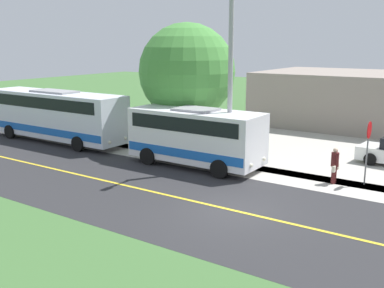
# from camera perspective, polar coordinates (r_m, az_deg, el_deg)

# --- Properties ---
(ground_plane) EXTENTS (120.00, 120.00, 0.00)m
(ground_plane) POSITION_cam_1_polar(r_m,az_deg,el_deg) (17.36, 5.26, -8.38)
(ground_plane) COLOR #3D6633
(road_surface) EXTENTS (8.00, 100.00, 0.01)m
(road_surface) POSITION_cam_1_polar(r_m,az_deg,el_deg) (17.35, 5.26, -8.37)
(road_surface) COLOR #28282B
(road_surface) RESTS_ON ground
(sidewalk) EXTENTS (2.40, 100.00, 0.01)m
(sidewalk) POSITION_cam_1_polar(r_m,az_deg,el_deg) (21.83, 11.86, -4.14)
(sidewalk) COLOR #B2ADA3
(sidewalk) RESTS_ON ground
(road_centre_line) EXTENTS (0.16, 100.00, 0.00)m
(road_centre_line) POSITION_cam_1_polar(r_m,az_deg,el_deg) (17.35, 5.26, -8.35)
(road_centre_line) COLOR gold
(road_centre_line) RESTS_ON ground
(shuttle_bus_front) EXTENTS (2.79, 7.08, 2.99)m
(shuttle_bus_front) POSITION_cam_1_polar(r_m,az_deg,el_deg) (23.01, 0.49, 1.23)
(shuttle_bus_front) COLOR white
(shuttle_bus_front) RESTS_ON ground
(transit_bus_rear) EXTENTS (2.64, 10.64, 3.27)m
(transit_bus_rear) POSITION_cam_1_polar(r_m,az_deg,el_deg) (30.07, -16.85, 3.70)
(transit_bus_rear) COLOR silver
(transit_bus_rear) RESTS_ON ground
(pedestrian_with_bags) EXTENTS (0.72, 0.34, 1.65)m
(pedestrian_with_bags) POSITION_cam_1_polar(r_m,az_deg,el_deg) (21.23, 17.60, -2.48)
(pedestrian_with_bags) COLOR #4C1919
(pedestrian_with_bags) RESTS_ON ground
(stop_sign) EXTENTS (0.76, 0.07, 2.88)m
(stop_sign) POSITION_cam_1_polar(r_m,az_deg,el_deg) (21.25, 21.39, 0.25)
(stop_sign) COLOR slate
(stop_sign) RESTS_ON ground
(street_light_pole) EXTENTS (1.97, 0.24, 8.98)m
(street_light_pole) POSITION_cam_1_polar(r_m,az_deg,el_deg) (21.97, 4.75, 9.23)
(street_light_pole) COLOR #9E9EA3
(street_light_pole) RESTS_ON ground
(tree_curbside) EXTENTS (5.57, 5.57, 7.37)m
(tree_curbside) POSITION_cam_1_polar(r_m,az_deg,el_deg) (26.34, -0.65, 9.13)
(tree_curbside) COLOR #4C3826
(tree_curbside) RESTS_ON ground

